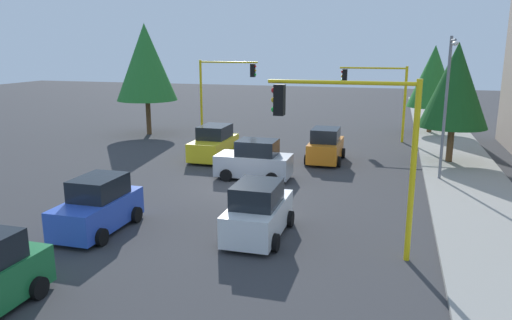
{
  "coord_description": "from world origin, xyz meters",
  "views": [
    {
      "loc": [
        20.88,
        6.84,
        6.52
      ],
      "look_at": [
        -0.98,
        0.6,
        1.2
      ],
      "focal_mm": 34.14,
      "sensor_mm": 36.0,
      "label": 1
    }
  ],
  "objects_px": {
    "traffic_signal_far_right": "(223,82)",
    "car_yellow": "(214,144)",
    "tree_roadside_mid": "(456,85)",
    "car_silver": "(255,161)",
    "tree_opposite_side": "(146,62)",
    "tree_roadside_far": "(433,76)",
    "traffic_signal_near_left": "(353,132)",
    "street_lamp_curbside": "(447,94)",
    "traffic_signal_far_left": "(377,88)",
    "car_orange": "(326,146)",
    "car_white": "(258,212)",
    "car_blue": "(98,207)"
  },
  "relations": [
    {
      "from": "tree_opposite_side",
      "to": "tree_roadside_mid",
      "type": "xyz_separation_m",
      "value": [
        4.0,
        21.0,
        -0.94
      ]
    },
    {
      "from": "traffic_signal_near_left",
      "to": "car_silver",
      "type": "distance_m",
      "value": 10.16
    },
    {
      "from": "traffic_signal_far_right",
      "to": "car_silver",
      "type": "distance_m",
      "value": 13.71
    },
    {
      "from": "tree_roadside_mid",
      "to": "car_silver",
      "type": "distance_m",
      "value": 11.99
    },
    {
      "from": "traffic_signal_far_left",
      "to": "street_lamp_curbside",
      "type": "distance_m",
      "value": 11.01
    },
    {
      "from": "traffic_signal_near_left",
      "to": "street_lamp_curbside",
      "type": "bearing_deg",
      "value": 159.92
    },
    {
      "from": "car_white",
      "to": "traffic_signal_near_left",
      "type": "bearing_deg",
      "value": 79.13
    },
    {
      "from": "traffic_signal_near_left",
      "to": "traffic_signal_far_right",
      "type": "xyz_separation_m",
      "value": [
        -20.0,
        -11.36,
        -0.06
      ]
    },
    {
      "from": "car_orange",
      "to": "tree_opposite_side",
      "type": "bearing_deg",
      "value": -110.73
    },
    {
      "from": "tree_opposite_side",
      "to": "car_blue",
      "type": "xyz_separation_m",
      "value": [
        18.44,
        7.8,
        -4.48
      ]
    },
    {
      "from": "traffic_signal_far_right",
      "to": "tree_roadside_far",
      "type": "xyz_separation_m",
      "value": [
        -4.0,
        15.17,
        0.42
      ]
    },
    {
      "from": "traffic_signal_far_right",
      "to": "car_orange",
      "type": "distance_m",
      "value": 11.89
    },
    {
      "from": "traffic_signal_near_left",
      "to": "traffic_signal_far_right",
      "type": "relative_size",
      "value": 1.02
    },
    {
      "from": "traffic_signal_far_right",
      "to": "car_yellow",
      "type": "bearing_deg",
      "value": 15.76
    },
    {
      "from": "tree_roadside_mid",
      "to": "car_yellow",
      "type": "xyz_separation_m",
      "value": [
        2.39,
        -13.31,
        -3.54
      ]
    },
    {
      "from": "traffic_signal_far_left",
      "to": "traffic_signal_near_left",
      "type": "bearing_deg",
      "value": 0.18
    },
    {
      "from": "tree_opposite_side",
      "to": "tree_roadside_mid",
      "type": "bearing_deg",
      "value": 79.22
    },
    {
      "from": "traffic_signal_far_left",
      "to": "car_white",
      "type": "relative_size",
      "value": 1.39
    },
    {
      "from": "tree_roadside_far",
      "to": "car_silver",
      "type": "height_order",
      "value": "tree_roadside_far"
    },
    {
      "from": "car_blue",
      "to": "tree_roadside_mid",
      "type": "bearing_deg",
      "value": 137.57
    },
    {
      "from": "traffic_signal_near_left",
      "to": "tree_roadside_mid",
      "type": "height_order",
      "value": "tree_roadside_mid"
    },
    {
      "from": "traffic_signal_near_left",
      "to": "car_white",
      "type": "height_order",
      "value": "traffic_signal_near_left"
    },
    {
      "from": "traffic_signal_far_right",
      "to": "car_orange",
      "type": "relative_size",
      "value": 1.5
    },
    {
      "from": "traffic_signal_near_left",
      "to": "car_yellow",
      "type": "xyz_separation_m",
      "value": [
        -11.61,
        -8.99,
        -3.08
      ]
    },
    {
      "from": "car_silver",
      "to": "car_orange",
      "type": "xyz_separation_m",
      "value": [
        -4.64,
        2.93,
        -0.0
      ]
    },
    {
      "from": "street_lamp_curbside",
      "to": "car_silver",
      "type": "relative_size",
      "value": 1.87
    },
    {
      "from": "tree_roadside_far",
      "to": "car_yellow",
      "type": "height_order",
      "value": "tree_roadside_far"
    },
    {
      "from": "traffic_signal_far_right",
      "to": "tree_opposite_side",
      "type": "bearing_deg",
      "value": -69.42
    },
    {
      "from": "tree_opposite_side",
      "to": "tree_roadside_far",
      "type": "distance_m",
      "value": 21.39
    },
    {
      "from": "traffic_signal_far_right",
      "to": "tree_opposite_side",
      "type": "xyz_separation_m",
      "value": [
        2.0,
        -5.33,
        1.46
      ]
    },
    {
      "from": "tree_roadside_mid",
      "to": "tree_roadside_far",
      "type": "height_order",
      "value": "tree_roadside_mid"
    },
    {
      "from": "tree_roadside_far",
      "to": "car_blue",
      "type": "relative_size",
      "value": 1.78
    },
    {
      "from": "tree_roadside_far",
      "to": "traffic_signal_far_left",
      "type": "bearing_deg",
      "value": -44.11
    },
    {
      "from": "tree_opposite_side",
      "to": "car_blue",
      "type": "distance_m",
      "value": 20.52
    },
    {
      "from": "street_lamp_curbside",
      "to": "tree_opposite_side",
      "type": "xyz_separation_m",
      "value": [
        -8.39,
        -20.2,
        1.02
      ]
    },
    {
      "from": "traffic_signal_far_left",
      "to": "street_lamp_curbside",
      "type": "bearing_deg",
      "value": 19.0
    },
    {
      "from": "traffic_signal_near_left",
      "to": "car_white",
      "type": "xyz_separation_m",
      "value": [
        -0.61,
        -3.19,
        -3.08
      ]
    },
    {
      "from": "street_lamp_curbside",
      "to": "car_silver",
      "type": "height_order",
      "value": "street_lamp_curbside"
    },
    {
      "from": "traffic_signal_near_left",
      "to": "car_yellow",
      "type": "relative_size",
      "value": 1.35
    },
    {
      "from": "traffic_signal_far_right",
      "to": "car_silver",
      "type": "relative_size",
      "value": 1.48
    },
    {
      "from": "traffic_signal_far_right",
      "to": "car_yellow",
      "type": "xyz_separation_m",
      "value": [
        8.39,
        2.37,
        -3.02
      ]
    },
    {
      "from": "car_silver",
      "to": "tree_opposite_side",
      "type": "bearing_deg",
      "value": -131.67
    },
    {
      "from": "traffic_signal_far_right",
      "to": "traffic_signal_far_left",
      "type": "xyz_separation_m",
      "value": [
        -0.0,
        11.3,
        -0.2
      ]
    },
    {
      "from": "car_yellow",
      "to": "traffic_signal_far_right",
      "type": "bearing_deg",
      "value": -164.24
    },
    {
      "from": "tree_roadside_mid",
      "to": "traffic_signal_far_left",
      "type": "bearing_deg",
      "value": -143.89
    },
    {
      "from": "tree_opposite_side",
      "to": "tree_roadside_mid",
      "type": "distance_m",
      "value": 21.4
    },
    {
      "from": "tree_opposite_side",
      "to": "car_yellow",
      "type": "relative_size",
      "value": 1.96
    },
    {
      "from": "car_white",
      "to": "car_yellow",
      "type": "height_order",
      "value": "same"
    },
    {
      "from": "tree_opposite_side",
      "to": "car_white",
      "type": "relative_size",
      "value": 2.18
    },
    {
      "from": "traffic_signal_far_left",
      "to": "tree_roadside_far",
      "type": "distance_m",
      "value": 5.61
    }
  ]
}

